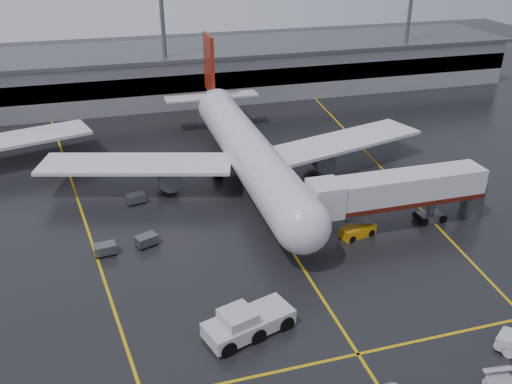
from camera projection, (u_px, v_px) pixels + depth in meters
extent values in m
plane|color=black|center=(269.00, 215.00, 58.33)|extent=(220.00, 220.00, 0.00)
cube|color=gold|center=(269.00, 215.00, 58.32)|extent=(0.25, 90.00, 0.02)
cube|color=gold|center=(358.00, 354.00, 39.41)|extent=(60.00, 0.25, 0.02)
cube|color=gold|center=(77.00, 198.00, 61.94)|extent=(9.99, 69.35, 0.02)
cube|color=gold|center=(375.00, 162.00, 71.40)|extent=(7.57, 69.64, 0.02)
cube|color=gray|center=(190.00, 73.00, 97.82)|extent=(120.00, 18.00, 8.00)
cube|color=black|center=(199.00, 83.00, 90.03)|extent=(120.00, 0.40, 3.00)
cube|color=#595B60|center=(189.00, 49.00, 95.90)|extent=(122.00, 19.00, 0.60)
cylinder|color=#595B60|center=(163.00, 32.00, 87.62)|extent=(0.70, 0.70, 25.00)
cylinder|color=#595B60|center=(409.00, 20.00, 98.83)|extent=(0.70, 0.70, 25.00)
cylinder|color=silver|center=(249.00, 152.00, 63.33)|extent=(5.20, 36.00, 5.20)
sphere|color=silver|center=(303.00, 226.00, 47.86)|extent=(5.20, 5.20, 5.20)
cone|color=silver|center=(212.00, 98.00, 81.12)|extent=(4.94, 8.00, 4.94)
cube|color=maroon|center=(209.00, 64.00, 79.80)|extent=(0.50, 5.50, 8.50)
cube|color=silver|center=(212.00, 96.00, 81.03)|extent=(14.00, 3.00, 0.25)
cube|color=silver|center=(136.00, 164.00, 62.17)|extent=(22.80, 11.83, 0.40)
cube|color=silver|center=(343.00, 141.00, 68.65)|extent=(22.80, 11.83, 0.40)
cylinder|color=#595B60|center=(168.00, 175.00, 62.81)|extent=(2.60, 4.50, 2.60)
cylinder|color=#595B60|center=(320.00, 157.00, 67.54)|extent=(2.60, 4.50, 2.60)
cylinder|color=#595B60|center=(290.00, 239.00, 51.86)|extent=(0.56, 0.56, 2.00)
cylinder|color=#595B60|center=(218.00, 170.00, 66.54)|extent=(0.56, 0.56, 2.00)
cylinder|color=#595B60|center=(267.00, 164.00, 68.14)|extent=(0.56, 0.56, 2.00)
cylinder|color=black|center=(290.00, 244.00, 52.11)|extent=(0.40, 1.10, 1.10)
cylinder|color=black|center=(218.00, 173.00, 66.74)|extent=(1.00, 1.40, 1.40)
cylinder|color=black|center=(267.00, 167.00, 68.34)|extent=(1.00, 1.40, 1.40)
cube|color=silver|center=(0.00, 142.00, 68.51)|extent=(22.80, 11.83, 0.40)
cube|color=silver|center=(400.00, 188.00, 54.20)|extent=(18.00, 3.20, 3.00)
cube|color=#4F140D|center=(399.00, 200.00, 54.78)|extent=(18.00, 3.30, 0.50)
cube|color=silver|center=(325.00, 199.00, 52.15)|extent=(3.00, 3.40, 3.30)
cylinder|color=#595B60|center=(431.00, 208.00, 56.48)|extent=(0.80, 0.80, 3.00)
cube|color=#595B60|center=(430.00, 217.00, 56.95)|extent=(2.60, 1.60, 0.90)
cylinder|color=#595B60|center=(473.00, 198.00, 57.51)|extent=(2.40, 2.40, 4.00)
cylinder|color=black|center=(420.00, 218.00, 56.68)|extent=(0.90, 1.80, 0.90)
cylinder|color=black|center=(439.00, 216.00, 57.23)|extent=(0.90, 1.80, 0.90)
cube|color=#BDBDBF|center=(249.00, 323.00, 41.15)|extent=(7.49, 4.70, 1.20)
cube|color=#BDBDBF|center=(238.00, 317.00, 40.21)|extent=(2.99, 2.99, 1.00)
cube|color=black|center=(238.00, 317.00, 40.21)|extent=(2.69, 2.69, 0.90)
cylinder|color=black|center=(220.00, 339.00, 40.03)|extent=(2.11, 3.24, 1.30)
cylinder|color=black|center=(249.00, 327.00, 41.30)|extent=(2.11, 3.24, 1.30)
cylinder|color=black|center=(277.00, 315.00, 42.57)|extent=(2.11, 3.24, 1.30)
cube|color=orange|center=(358.00, 231.00, 54.21)|extent=(3.89, 2.30, 1.11)
cube|color=#595B60|center=(358.00, 222.00, 53.74)|extent=(3.63, 1.67, 1.27)
cylinder|color=black|center=(348.00, 236.00, 53.79)|extent=(1.08, 1.84, 0.71)
cylinder|color=black|center=(367.00, 230.00, 54.85)|extent=(1.08, 1.84, 0.71)
cube|color=#595B60|center=(146.00, 240.00, 52.49)|extent=(2.33, 1.93, 0.90)
cylinder|color=black|center=(142.00, 249.00, 51.91)|extent=(0.40, 0.20, 0.40)
cylinder|color=black|center=(157.00, 243.00, 52.78)|extent=(0.40, 0.20, 0.40)
cylinder|color=black|center=(137.00, 244.00, 52.63)|extent=(0.40, 0.20, 0.40)
cylinder|color=black|center=(152.00, 239.00, 53.49)|extent=(0.40, 0.20, 0.40)
cube|color=#595B60|center=(105.00, 249.00, 51.06)|extent=(2.13, 1.51, 0.90)
cylinder|color=black|center=(98.00, 257.00, 50.58)|extent=(0.40, 0.20, 0.40)
cylinder|color=black|center=(115.00, 254.00, 51.13)|extent=(0.40, 0.20, 0.40)
cylinder|color=black|center=(96.00, 252.00, 51.41)|extent=(0.40, 0.20, 0.40)
cylinder|color=black|center=(113.00, 248.00, 51.95)|extent=(0.40, 0.20, 0.40)
cube|color=#595B60|center=(136.00, 198.00, 60.50)|extent=(2.24, 1.71, 0.90)
cylinder|color=black|center=(131.00, 205.00, 59.97)|extent=(0.40, 0.20, 0.40)
cylinder|color=black|center=(144.00, 202.00, 60.66)|extent=(0.40, 0.20, 0.40)
cylinder|color=black|center=(128.00, 201.00, 60.75)|extent=(0.40, 0.20, 0.40)
cylinder|color=black|center=(142.00, 198.00, 61.44)|extent=(0.40, 0.20, 0.40)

